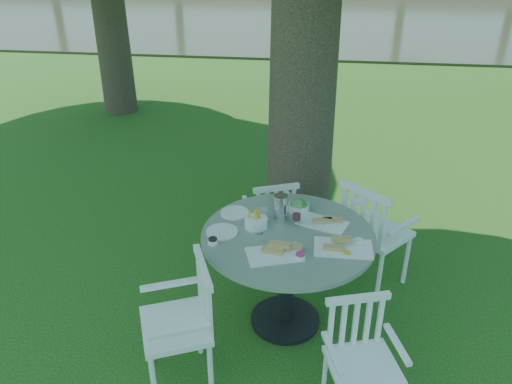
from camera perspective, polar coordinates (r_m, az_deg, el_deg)
ground at (r=4.59m, az=-0.35°, el=-10.61°), size 140.00×140.00×0.00m
table at (r=3.82m, az=3.61°, el=-7.06°), size 1.30×1.30×0.85m
chair_ne at (r=4.38m, az=12.85°, el=-4.12°), size 0.69×0.69×1.00m
chair_nw at (r=4.67m, az=1.92°, el=-2.61°), size 0.55×0.53×0.84m
chair_sw at (r=3.47m, az=-7.69°, el=-13.79°), size 0.60×0.62×0.95m
chair_se at (r=3.38m, az=11.69°, el=-17.15°), size 0.52×0.50×0.83m
tableware at (r=3.77m, az=3.26°, el=-3.60°), size 1.22×0.91×0.22m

